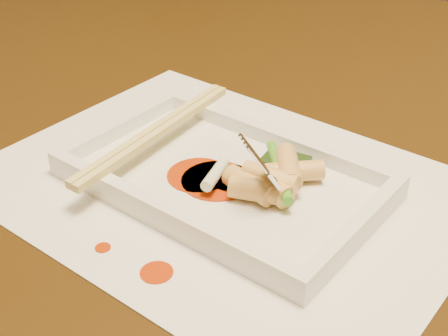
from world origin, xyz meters
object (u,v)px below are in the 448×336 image
Objects in this scene: plate_base at (224,182)px; chopstick_a at (152,131)px; fork at (313,117)px; table at (379,228)px; placemat at (224,186)px.

plate_base is 1.24× the size of chopstick_a.
fork reaches higher than plate_base.
chopstick_a is 1.50× the size of fork.
table is at bearing 84.87° from fork.
chopstick_a is (-0.08, 0.00, 0.03)m from placemat.
fork is at bearing 14.42° from plate_base.
placemat is at bearing -165.58° from fork.
chopstick_a is (-0.16, -0.16, 0.13)m from table.
chopstick_a reaches higher than plate_base.
plate_base is 0.08m from chopstick_a.
placemat is at bearing 0.00° from chopstick_a.
placemat is 0.11m from fork.
plate_base is (-0.08, -0.16, 0.11)m from table.
chopstick_a is 0.16m from fork.
fork is (0.15, 0.02, 0.06)m from chopstick_a.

